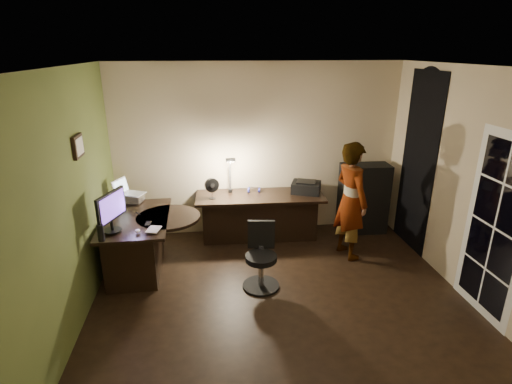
{
  "coord_description": "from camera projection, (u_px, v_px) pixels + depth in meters",
  "views": [
    {
      "loc": [
        -0.82,
        -4.09,
        2.87
      ],
      "look_at": [
        -0.15,
        1.05,
        1.0
      ],
      "focal_mm": 28.0,
      "sensor_mm": 36.0,
      "label": 1
    }
  ],
  "objects": [
    {
      "name": "floor",
      "position": [
        279.0,
        297.0,
        4.89
      ],
      "size": [
        4.5,
        4.0,
        0.01
      ],
      "primitive_type": "cube",
      "color": "black",
      "rests_on": "ground"
    },
    {
      "name": "ceiling",
      "position": [
        284.0,
        66.0,
        3.97
      ],
      "size": [
        4.5,
        4.0,
        0.01
      ],
      "primitive_type": "cube",
      "color": "silver",
      "rests_on": "floor"
    },
    {
      "name": "wall_back",
      "position": [
        258.0,
        150.0,
        6.3
      ],
      "size": [
        4.5,
        0.01,
        2.7
      ],
      "primitive_type": "cube",
      "color": "#C8B590",
      "rests_on": "floor"
    },
    {
      "name": "wall_front",
      "position": [
        340.0,
        300.0,
        2.56
      ],
      "size": [
        4.5,
        0.01,
        2.7
      ],
      "primitive_type": "cube",
      "color": "#C8B590",
      "rests_on": "floor"
    },
    {
      "name": "wall_left",
      "position": [
        69.0,
        203.0,
        4.16
      ],
      "size": [
        0.01,
        4.0,
        2.7
      ],
      "primitive_type": "cube",
      "color": "#C8B590",
      "rests_on": "floor"
    },
    {
      "name": "wall_right",
      "position": [
        469.0,
        185.0,
        4.7
      ],
      "size": [
        0.01,
        4.0,
        2.7
      ],
      "primitive_type": "cube",
      "color": "#C8B590",
      "rests_on": "floor"
    },
    {
      "name": "green_wall_overlay",
      "position": [
        71.0,
        203.0,
        4.16
      ],
      "size": [
        0.0,
        4.0,
        2.7
      ],
      "primitive_type": "cube",
      "color": "#4E5D29",
      "rests_on": "floor"
    },
    {
      "name": "arched_doorway",
      "position": [
        418.0,
        163.0,
        5.79
      ],
      "size": [
        0.01,
        0.9,
        2.6
      ],
      "primitive_type": "cube",
      "color": "black",
      "rests_on": "floor"
    },
    {
      "name": "french_door",
      "position": [
        495.0,
        228.0,
        4.29
      ],
      "size": [
        0.02,
        0.92,
        2.1
      ],
      "primitive_type": "cube",
      "color": "white",
      "rests_on": "floor"
    },
    {
      "name": "framed_picture",
      "position": [
        78.0,
        146.0,
        4.41
      ],
      "size": [
        0.04,
        0.3,
        0.25
      ],
      "primitive_type": "cube",
      "color": "black",
      "rests_on": "wall_left"
    },
    {
      "name": "desk_left",
      "position": [
        139.0,
        245.0,
        5.35
      ],
      "size": [
        0.86,
        1.37,
        0.78
      ],
      "primitive_type": "cube",
      "rotation": [
        0.0,
        0.0,
        0.02
      ],
      "color": "black",
      "rests_on": "floor"
    },
    {
      "name": "desk_right",
      "position": [
        260.0,
        217.0,
        6.28
      ],
      "size": [
        2.0,
        0.78,
        0.74
      ],
      "primitive_type": "cube",
      "rotation": [
        0.0,
        0.0,
        -0.05
      ],
      "color": "black",
      "rests_on": "floor"
    },
    {
      "name": "cabinet",
      "position": [
        363.0,
        199.0,
        6.48
      ],
      "size": [
        0.77,
        0.41,
        1.14
      ],
      "primitive_type": "cube",
      "rotation": [
        0.0,
        0.0,
        -0.04
      ],
      "color": "black",
      "rests_on": "floor"
    },
    {
      "name": "laptop_stand",
      "position": [
        133.0,
        198.0,
        5.7
      ],
      "size": [
        0.31,
        0.28,
        0.11
      ],
      "primitive_type": "cube",
      "rotation": [
        0.0,
        0.0,
        -0.26
      ],
      "color": "silver",
      "rests_on": "desk_left"
    },
    {
      "name": "laptop",
      "position": [
        132.0,
        187.0,
        5.64
      ],
      "size": [
        0.43,
        0.42,
        0.23
      ],
      "primitive_type": "cube",
      "rotation": [
        0.0,
        0.0,
        -0.43
      ],
      "color": "silver",
      "rests_on": "laptop_stand"
    },
    {
      "name": "monitor",
      "position": [
        111.0,
        217.0,
        4.74
      ],
      "size": [
        0.3,
        0.54,
        0.36
      ],
      "primitive_type": "cube",
      "rotation": [
        0.0,
        0.0,
        -0.37
      ],
      "color": "black",
      "rests_on": "desk_left"
    },
    {
      "name": "mouse",
      "position": [
        138.0,
        231.0,
        4.76
      ],
      "size": [
        0.07,
        0.09,
        0.03
      ],
      "primitive_type": "ellipsoid",
      "rotation": [
        0.0,
        0.0,
        0.13
      ],
      "color": "silver",
      "rests_on": "desk_left"
    },
    {
      "name": "phone",
      "position": [
        148.0,
        224.0,
        4.99
      ],
      "size": [
        0.07,
        0.13,
        0.01
      ],
      "primitive_type": "cube",
      "rotation": [
        0.0,
        0.0,
        -0.03
      ],
      "color": "black",
      "rests_on": "desk_left"
    },
    {
      "name": "pen",
      "position": [
        138.0,
        213.0,
        5.29
      ],
      "size": [
        0.09,
        0.13,
        0.01
      ],
      "primitive_type": "cube",
      "rotation": [
        0.0,
        0.0,
        0.6
      ],
      "color": "black",
      "rests_on": "desk_left"
    },
    {
      "name": "speaker",
      "position": [
        101.0,
        233.0,
        4.52
      ],
      "size": [
        0.09,
        0.09,
        0.2
      ],
      "primitive_type": "cylinder",
      "rotation": [
        0.0,
        0.0,
        0.13
      ],
      "color": "black",
      "rests_on": "desk_left"
    },
    {
      "name": "notepad",
      "position": [
        154.0,
        229.0,
        4.83
      ],
      "size": [
        0.19,
        0.23,
        0.01
      ],
      "primitive_type": "cube",
      "rotation": [
        0.0,
        0.0,
        -0.26
      ],
      "color": "silver",
      "rests_on": "desk_left"
    },
    {
      "name": "desk_fan",
      "position": [
        212.0,
        189.0,
        5.96
      ],
      "size": [
        0.24,
        0.17,
        0.33
      ],
      "primitive_type": "cube",
      "rotation": [
        0.0,
        0.0,
        0.27
      ],
      "color": "black",
      "rests_on": "desk_right"
    },
    {
      "name": "headphones",
      "position": [
        254.0,
        189.0,
        6.27
      ],
      "size": [
        0.23,
        0.14,
        0.1
      ],
      "primitive_type": "cube",
      "rotation": [
        0.0,
        0.0,
        -0.26
      ],
      "color": "#252898",
      "rests_on": "desk_right"
    },
    {
      "name": "printer",
      "position": [
        306.0,
        187.0,
        6.23
      ],
      "size": [
        0.53,
        0.47,
        0.19
      ],
      "primitive_type": "cube",
      "rotation": [
        0.0,
        0.0,
        -0.36
      ],
      "color": "black",
      "rests_on": "desk_right"
    },
    {
      "name": "desk_lamp",
      "position": [
        230.0,
        173.0,
        6.16
      ],
      "size": [
        0.16,
        0.3,
        0.65
      ],
      "primitive_type": "cube",
      "rotation": [
        0.0,
        0.0,
        0.02
      ],
      "color": "black",
      "rests_on": "desk_right"
    },
    {
      "name": "office_chair",
      "position": [
        261.0,
        258.0,
        4.96
      ],
      "size": [
        0.53,
        0.53,
        0.84
      ],
      "primitive_type": "cube",
      "rotation": [
        0.0,
        0.0,
        -0.15
      ],
      "color": "black",
      "rests_on": "floor"
    },
    {
      "name": "person",
      "position": [
        351.0,
        201.0,
        5.61
      ],
      "size": [
        0.56,
        0.7,
        1.7
      ],
      "primitive_type": "imported",
      "rotation": [
        0.0,
        0.0,
        1.85
      ],
      "color": "#D8A88C",
      "rests_on": "floor"
    }
  ]
}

